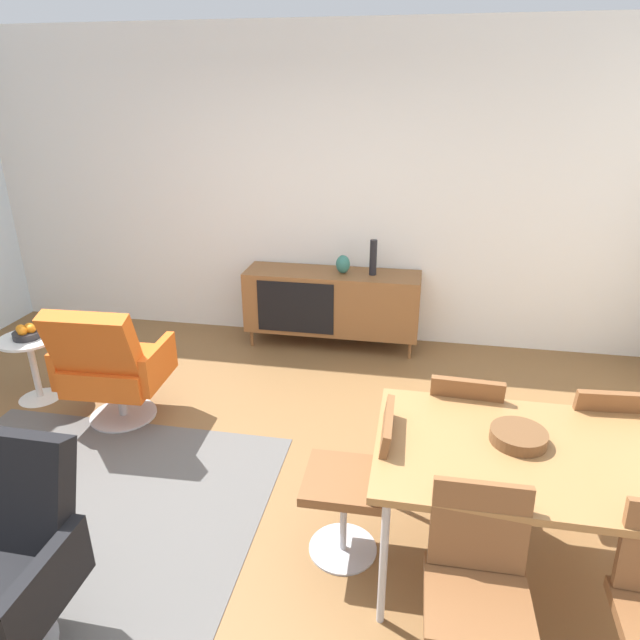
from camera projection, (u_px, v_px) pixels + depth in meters
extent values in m
plane|color=brown|center=(230.00, 504.00, 3.26)|extent=(8.32, 8.32, 0.00)
cube|color=white|center=(313.00, 190.00, 5.08)|extent=(6.80, 0.12, 2.80)
cube|color=brown|center=(332.00, 301.00, 5.14)|extent=(1.60, 0.44, 0.56)
cube|color=black|center=(295.00, 308.00, 4.98)|extent=(0.70, 0.01, 0.48)
cylinder|color=brown|center=(252.00, 338.00, 5.25)|extent=(0.03, 0.03, 0.16)
cylinder|color=brown|center=(410.00, 350.00, 5.00)|extent=(0.03, 0.03, 0.16)
cylinder|color=brown|center=(262.00, 324.00, 5.56)|extent=(0.03, 0.03, 0.16)
cylinder|color=brown|center=(411.00, 335.00, 5.31)|extent=(0.03, 0.03, 0.16)
cylinder|color=black|center=(373.00, 258.00, 4.91)|extent=(0.06, 0.06, 0.32)
ellipsoid|color=#337266|center=(343.00, 264.00, 4.98)|extent=(0.13, 0.13, 0.17)
cube|color=olive|center=(553.00, 456.00, 2.50)|extent=(1.60, 0.90, 0.04)
cylinder|color=#B7B7BC|center=(383.00, 562.00, 2.41)|extent=(0.04, 0.04, 0.70)
cylinder|color=#B7B7BC|center=(394.00, 455.00, 3.12)|extent=(0.04, 0.04, 0.70)
cylinder|color=brown|center=(518.00, 436.00, 2.57)|extent=(0.26, 0.26, 0.06)
cube|color=brown|center=(589.00, 437.00, 3.11)|extent=(0.43, 0.43, 0.05)
cube|color=brown|center=(608.00, 422.00, 2.87)|extent=(0.39, 0.12, 0.38)
cylinder|color=#B7B7BC|center=(581.00, 472.00, 3.20)|extent=(0.04, 0.04, 0.42)
cylinder|color=#B7B7BC|center=(575.00, 500.00, 3.28)|extent=(0.36, 0.36, 0.01)
cube|color=brown|center=(477.00, 604.00, 2.11)|extent=(0.40, 0.40, 0.05)
cube|color=brown|center=(479.00, 526.00, 2.19)|extent=(0.38, 0.09, 0.38)
cube|color=brown|center=(344.00, 480.00, 2.77)|extent=(0.41, 0.41, 0.05)
cube|color=brown|center=(382.00, 448.00, 2.66)|extent=(0.09, 0.38, 0.38)
cylinder|color=#B7B7BC|center=(343.00, 518.00, 2.86)|extent=(0.04, 0.04, 0.42)
cylinder|color=#B7B7BC|center=(343.00, 548.00, 2.94)|extent=(0.36, 0.36, 0.01)
cube|color=brown|center=(461.00, 424.00, 3.23)|extent=(0.42, 0.42, 0.05)
cube|color=brown|center=(465.00, 409.00, 2.99)|extent=(0.38, 0.11, 0.38)
cylinder|color=#B7B7BC|center=(457.00, 458.00, 3.32)|extent=(0.04, 0.04, 0.42)
cylinder|color=#B7B7BC|center=(454.00, 486.00, 3.40)|extent=(0.36, 0.36, 0.01)
cube|color=#D85919|center=(117.00, 371.00, 4.00)|extent=(0.62, 0.59, 0.20)
cube|color=#D85919|center=(93.00, 346.00, 3.66)|extent=(0.61, 0.29, 0.51)
cube|color=#D85919|center=(159.00, 364.00, 3.92)|extent=(0.08, 0.51, 0.28)
cube|color=#D85919|center=(72.00, 358.00, 4.01)|extent=(0.08, 0.51, 0.28)
cylinder|color=#B7B7BC|center=(121.00, 399.00, 4.09)|extent=(0.06, 0.06, 0.28)
cylinder|color=#B7B7BC|center=(124.00, 415.00, 4.14)|extent=(0.48, 0.48, 0.02)
cube|color=black|center=(4.00, 489.00, 2.35)|extent=(0.60, 0.27, 0.51)
cube|color=black|center=(47.00, 587.00, 2.16)|extent=(0.06, 0.50, 0.28)
cylinder|color=white|center=(28.00, 339.00, 4.19)|extent=(0.44, 0.44, 0.02)
cylinder|color=white|center=(35.00, 370.00, 4.29)|extent=(0.05, 0.05, 0.50)
cone|color=white|center=(41.00, 396.00, 4.38)|extent=(0.32, 0.32, 0.02)
cylinder|color=#262628|center=(27.00, 335.00, 4.18)|extent=(0.20, 0.20, 0.05)
sphere|color=orange|center=(31.00, 329.00, 4.16)|extent=(0.07, 0.07, 0.07)
sphere|color=orange|center=(29.00, 327.00, 4.20)|extent=(0.07, 0.07, 0.07)
sphere|color=orange|center=(21.00, 329.00, 4.16)|extent=(0.07, 0.07, 0.07)
sphere|color=orange|center=(22.00, 331.00, 4.12)|extent=(0.07, 0.07, 0.07)
cube|color=#595654|center=(78.00, 502.00, 3.27)|extent=(2.20, 1.70, 0.01)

